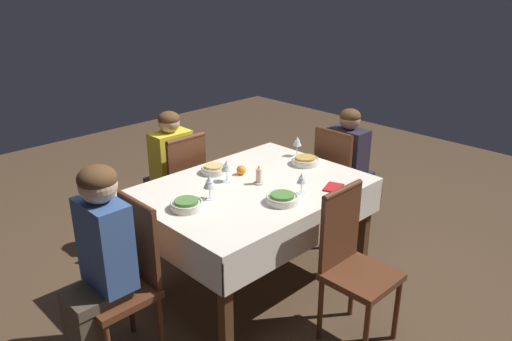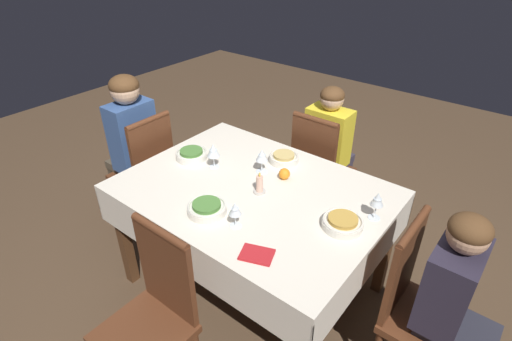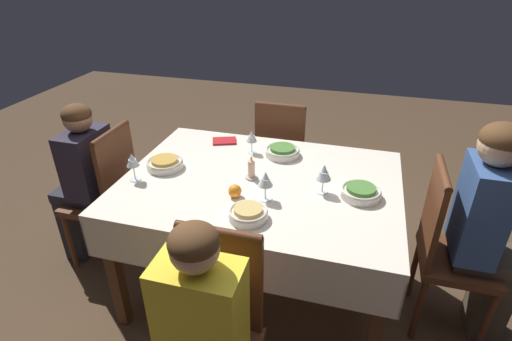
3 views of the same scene
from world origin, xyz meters
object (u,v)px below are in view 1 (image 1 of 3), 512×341
(bowl_north, at_px, (282,198))
(person_adult_denim, at_px, (98,261))
(chair_south, at_px, (180,186))
(person_child_dark, at_px, (351,165))
(candle_centerpiece, at_px, (259,177))
(orange_fruit, at_px, (241,170))
(bowl_west, at_px, (305,161))
(wine_glass_south, at_px, (227,166))
(dining_table, at_px, (252,197))
(bowl_east, at_px, (187,204))
(person_child_yellow, at_px, (168,171))
(napkin_red_folded, at_px, (334,187))
(wine_glass_north, at_px, (302,179))
(chair_north, at_px, (353,260))
(wine_glass_west, at_px, (297,142))
(bowl_south, at_px, (214,169))
(chair_west, at_px, (339,179))
(wine_glass_east, at_px, (210,182))
(chair_east, at_px, (126,276))

(bowl_north, bearing_deg, person_adult_denim, -15.82)
(chair_south, distance_m, person_adult_denim, 1.35)
(person_child_dark, distance_m, candle_centerpiece, 1.08)
(orange_fruit, bearing_deg, bowl_west, 159.04)
(wine_glass_south, xyz_separation_m, bowl_north, (-0.02, 0.48, -0.08))
(chair_south, xyz_separation_m, candle_centerpiece, (-0.07, 0.78, 0.28))
(dining_table, relative_size, bowl_east, 7.33)
(person_child_yellow, xyz_separation_m, napkin_red_folded, (-0.36, 1.32, 0.16))
(bowl_north, relative_size, candle_centerpiece, 1.56)
(person_adult_denim, relative_size, bowl_west, 5.92)
(chair_south, height_order, wine_glass_north, chair_south)
(chair_north, xyz_separation_m, person_child_dark, (-1.07, -0.78, 0.07))
(person_child_dark, bearing_deg, chair_north, 126.13)
(chair_south, xyz_separation_m, person_adult_denim, (1.08, 0.78, 0.16))
(bowl_east, height_order, bowl_north, same)
(person_adult_denim, distance_m, wine_glass_north, 1.28)
(chair_north, height_order, wine_glass_west, chair_north)
(bowl_east, relative_size, bowl_south, 1.09)
(person_child_yellow, bearing_deg, chair_west, 136.71)
(dining_table, bearing_deg, person_child_yellow, -88.75)
(bowl_west, height_order, orange_fruit, orange_fruit)
(person_adult_denim, distance_m, wine_glass_west, 1.76)
(bowl_east, relative_size, napkin_red_folded, 1.13)
(chair_south, bearing_deg, bowl_north, 88.46)
(wine_glass_east, height_order, wine_glass_north, wine_glass_east)
(chair_west, height_order, person_child_dark, person_child_dark)
(dining_table, bearing_deg, napkin_red_folded, 130.61)
(person_adult_denim, distance_m, bowl_west, 1.65)
(dining_table, bearing_deg, person_child_dark, -179.73)
(bowl_east, bearing_deg, person_child_dark, 179.30)
(person_child_dark, xyz_separation_m, orange_fruit, (1.04, -0.18, 0.20))
(person_adult_denim, relative_size, person_child_yellow, 1.09)
(chair_south, distance_m, wine_glass_south, 0.70)
(person_adult_denim, relative_size, bowl_south, 6.60)
(chair_west, relative_size, wine_glass_south, 6.24)
(orange_fruit, bearing_deg, person_child_dark, 169.98)
(bowl_east, distance_m, wine_glass_south, 0.47)
(wine_glass_south, distance_m, napkin_red_folded, 0.71)
(bowl_south, height_order, wine_glass_south, wine_glass_south)
(chair_north, bearing_deg, wine_glass_north, 79.59)
(wine_glass_west, distance_m, bowl_south, 0.69)
(chair_south, bearing_deg, dining_table, 91.50)
(chair_east, distance_m, chair_north, 1.26)
(bowl_east, bearing_deg, chair_east, 4.59)
(person_child_dark, bearing_deg, chair_east, 90.45)
(orange_fruit, bearing_deg, person_child_yellow, -82.44)
(chair_east, bearing_deg, orange_fruit, 100.89)
(chair_east, height_order, wine_glass_west, chair_east)
(chair_west, bearing_deg, wine_glass_east, 88.74)
(chair_west, bearing_deg, bowl_east, 89.23)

